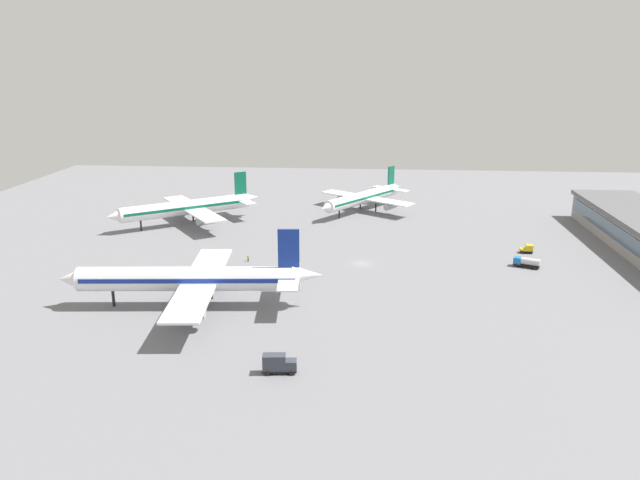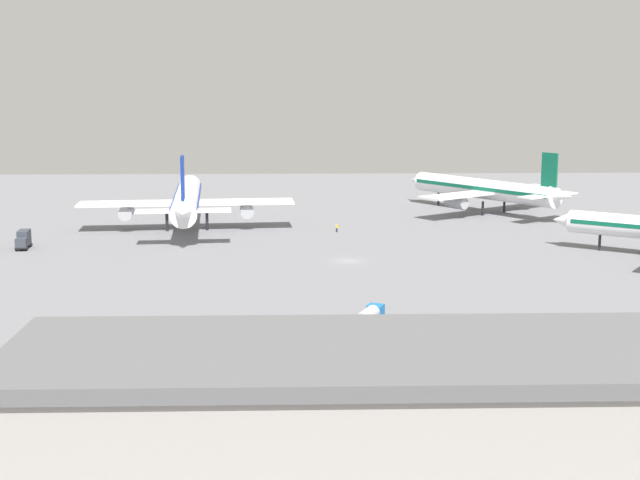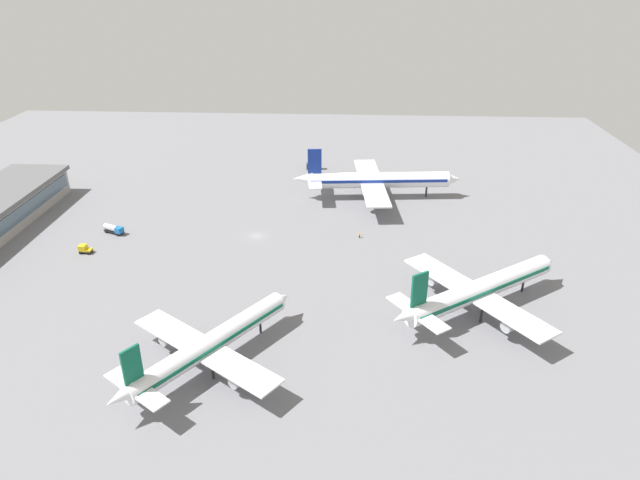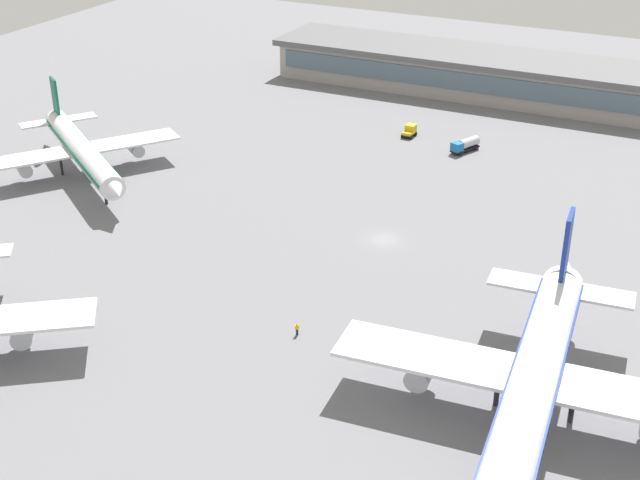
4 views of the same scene
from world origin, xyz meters
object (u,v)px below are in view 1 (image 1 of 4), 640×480
Objects in this scene: airplane_taxiing at (364,197)px; ground_crew_worker at (248,258)px; airplane_distant at (188,207)px; baggage_tug at (528,249)px; airplane_at_gate at (192,279)px; fuel_truck at (527,262)px; catering_truck at (278,364)px.

airplane_taxiing is 22.92× the size of ground_crew_worker.
airplane_distant is (-22.01, 54.94, 0.55)m from airplane_taxiing.
baggage_tug reaches higher than ground_crew_worker.
airplane_taxiing is at bearing -116.39° from airplane_at_gate.
airplane_taxiing is 70.39m from fuel_truck.
airplane_at_gate is at bearing 14.06° from airplane_taxiing.
airplane_at_gate is 82.47m from fuel_truck.
catering_truck is at bearing 123.87° from airplane_at_gate.
airplane_at_gate is 90.67m from baggage_tug.
airplane_at_gate is 94.99m from airplane_taxiing.
catering_truck is (-71.26, 57.16, 0.54)m from baggage_tug.
fuel_truck is at bearing 41.79° from catering_truck.
airplane_at_gate is 31.76m from ground_crew_worker.
baggage_tug is at bearing -79.73° from fuel_truck.
fuel_truck is (58.90, -54.05, -0.31)m from catering_truck.
airplane_distant is 12.85× the size of baggage_tug.
airplane_distant is 102.02m from baggage_tug.
fuel_truck reaches higher than baggage_tug.
baggage_tug is at bearing 131.56° from airplane_distant.
fuel_truck is at bearing 124.41° from airplane_distant.
airplane_taxiing is at bearing -174.15° from ground_crew_worker.
airplane_at_gate is at bearing 46.96° from fuel_truck.
fuel_truck is at bearing -162.42° from airplane_at_gate.
fuel_truck is at bearing -100.88° from baggage_tug.
ground_crew_worker is at bearing 8.71° from airplane_taxiing.
baggage_tug is at bearing 132.74° from ground_crew_worker.
airplane_taxiing is 5.87× the size of fuel_truck.
airplane_at_gate reaches higher than airplane_taxiing.
airplane_taxiing is 64.66m from ground_crew_worker.
airplane_at_gate reaches higher than airplane_distant.
airplane_distant is at bearing 4.51° from fuel_truck.
baggage_tug is (-44.47, -44.48, -3.77)m from airplane_taxiing.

